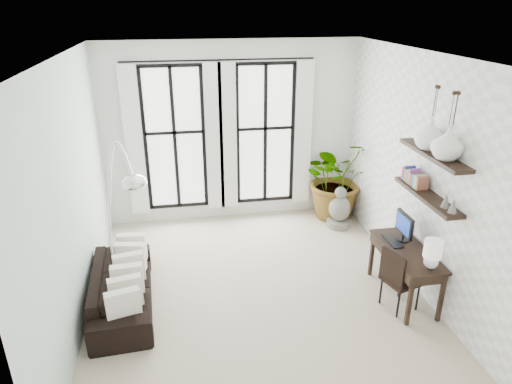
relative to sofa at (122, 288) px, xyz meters
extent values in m
plane|color=#B7AA91|center=(1.80, 0.03, -0.28)|extent=(5.00, 5.00, 0.00)
plane|color=white|center=(1.80, 0.03, 2.92)|extent=(5.00, 5.00, 0.00)
plane|color=silver|center=(-0.45, 0.03, 1.32)|extent=(0.00, 5.00, 5.00)
plane|color=white|center=(4.05, 0.03, 1.32)|extent=(0.00, 5.00, 5.00)
plane|color=white|center=(1.80, 2.53, 1.32)|extent=(4.50, 0.00, 4.50)
cube|color=white|center=(0.80, 2.50, 1.27)|extent=(1.00, 0.02, 2.50)
cube|color=white|center=(0.12, 2.40, 1.27)|extent=(0.30, 0.04, 2.60)
cube|color=white|center=(1.48, 2.40, 1.27)|extent=(0.30, 0.04, 2.60)
cube|color=white|center=(2.40, 2.50, 1.27)|extent=(1.00, 0.02, 2.50)
cube|color=white|center=(1.72, 2.40, 1.27)|extent=(0.30, 0.04, 2.60)
cube|color=white|center=(3.08, 2.40, 1.27)|extent=(0.30, 0.04, 2.60)
cylinder|color=black|center=(1.60, 2.41, 2.60)|extent=(3.20, 0.03, 0.03)
cube|color=black|center=(3.91, -0.45, 1.22)|extent=(0.25, 1.30, 0.05)
cube|color=black|center=(3.91, -0.45, 1.77)|extent=(0.25, 1.30, 0.05)
cube|color=#E73951|center=(3.91, 0.10, 1.34)|extent=(0.16, 0.04, 0.18)
cube|color=#3246B0|center=(3.91, 0.06, 1.34)|extent=(0.16, 0.04, 0.18)
cube|color=#C3752B|center=(3.91, 0.01, 1.34)|extent=(0.16, 0.04, 0.18)
cube|color=green|center=(3.91, -0.03, 1.34)|extent=(0.16, 0.04, 0.18)
cube|color=#9856C9|center=(3.91, -0.08, 1.34)|extent=(0.16, 0.04, 0.18)
cube|color=#CA432C|center=(3.91, -0.12, 1.34)|extent=(0.16, 0.04, 0.18)
cube|color=#545454|center=(3.91, -0.17, 1.34)|extent=(0.16, 0.04, 0.18)
cube|color=#31AEA9|center=(3.91, -0.21, 1.34)|extent=(0.16, 0.04, 0.18)
cube|color=#C0B089|center=(3.91, -0.26, 1.34)|extent=(0.16, 0.04, 0.18)
cube|color=brown|center=(3.91, -0.30, 1.34)|extent=(0.16, 0.04, 0.18)
cone|color=slate|center=(3.91, -0.85, 1.34)|extent=(0.10, 0.10, 0.18)
cone|color=slate|center=(3.91, -1.00, 1.34)|extent=(0.10, 0.10, 0.18)
imported|color=black|center=(0.00, 0.00, 0.00)|extent=(0.85, 1.94, 0.56)
cube|color=white|center=(0.10, -0.70, 0.22)|extent=(0.40, 0.12, 0.40)
cube|color=white|center=(0.10, -0.42, 0.22)|extent=(0.40, 0.12, 0.40)
cube|color=white|center=(0.10, -0.14, 0.22)|extent=(0.40, 0.12, 0.40)
cube|color=white|center=(0.10, 0.14, 0.22)|extent=(0.40, 0.12, 0.40)
cube|color=white|center=(0.10, 0.42, 0.22)|extent=(0.40, 0.12, 0.40)
cube|color=white|center=(0.10, 0.70, 0.22)|extent=(0.40, 0.12, 0.40)
imported|color=#2D7228|center=(3.70, 2.18, 0.49)|extent=(1.66, 1.53, 1.54)
cube|color=black|center=(3.75, -0.45, 0.44)|extent=(0.53, 1.25, 0.04)
cube|color=black|center=(3.73, -0.45, 0.36)|extent=(0.48, 1.19, 0.12)
cube|color=black|center=(3.54, -1.03, 0.08)|extent=(0.05, 0.05, 0.69)
cube|color=black|center=(3.96, -1.03, 0.08)|extent=(0.05, 0.05, 0.69)
cube|color=black|center=(3.54, 0.13, 0.08)|extent=(0.05, 0.05, 0.69)
cube|color=black|center=(3.96, 0.13, 0.08)|extent=(0.05, 0.05, 0.69)
cube|color=black|center=(3.80, -0.21, 0.71)|extent=(0.04, 0.42, 0.30)
cube|color=navy|center=(3.77, -0.21, 0.71)|extent=(0.00, 0.36, 0.24)
cube|color=black|center=(3.65, -0.21, 0.47)|extent=(0.15, 0.40, 0.02)
sphere|color=silver|center=(3.80, -0.93, 0.55)|extent=(0.18, 0.18, 0.18)
cylinder|color=white|center=(3.80, -0.93, 0.74)|extent=(0.22, 0.22, 0.22)
cube|color=black|center=(3.60, -0.66, 0.14)|extent=(0.51, 0.51, 0.05)
cube|color=black|center=(3.42, -0.71, 0.36)|extent=(0.15, 0.41, 0.46)
cylinder|color=black|center=(3.43, -0.82, -0.09)|extent=(0.03, 0.03, 0.39)
cylinder|color=black|center=(3.77, -0.82, -0.09)|extent=(0.03, 0.03, 0.39)
cylinder|color=black|center=(3.43, -0.49, -0.09)|extent=(0.03, 0.03, 0.39)
cylinder|color=black|center=(3.77, -0.49, -0.09)|extent=(0.03, 0.03, 0.39)
cylinder|color=silver|center=(-0.10, 0.21, -0.23)|extent=(0.34, 0.34, 0.09)
cylinder|color=silver|center=(-0.10, 0.21, 0.24)|extent=(0.03, 0.03, 0.94)
ellipsoid|color=silver|center=(0.30, 0.05, 1.46)|extent=(0.30, 0.30, 0.20)
cylinder|color=slate|center=(3.61, 1.73, -0.21)|extent=(0.42, 0.42, 0.13)
ellipsoid|color=slate|center=(3.61, 1.73, 0.08)|extent=(0.38, 0.38, 0.47)
sphere|color=slate|center=(3.61, 1.73, 0.38)|extent=(0.21, 0.21, 0.21)
imported|color=white|center=(3.91, -0.70, 1.99)|extent=(0.37, 0.37, 0.38)
imported|color=white|center=(3.91, -0.30, 1.99)|extent=(0.37, 0.37, 0.38)
camera|label=1|loc=(0.86, -5.27, 3.51)|focal=32.00mm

